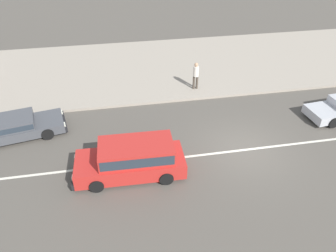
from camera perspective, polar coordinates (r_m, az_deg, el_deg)
The scene contains 6 objects.
ground_plane at distance 16.14m, azimuth 13.38°, elevation -4.05°, with size 160.00×160.00×0.00m, color #544F47.
lane_centre_stripe at distance 16.14m, azimuth 13.38°, elevation -4.04°, with size 50.40×0.14×0.01m, color silver.
kerb_strip at distance 24.21m, azimuth 4.64°, elevation 10.78°, with size 68.00×10.00×0.15m, color #9E9384.
minivan_red_2 at distance 14.01m, azimuth -6.15°, elevation -5.54°, with size 4.78×2.06×1.56m.
sedan_dark_grey_4 at distance 17.98m, azimuth -24.86°, elevation -0.11°, with size 4.91×2.61×1.06m.
pedestrian_mid_kerb at distance 20.18m, azimuth 4.87°, elevation 9.06°, with size 0.34×0.34×1.72m.
Camera 1 is at (-5.86, -11.35, 9.86)m, focal length 35.00 mm.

